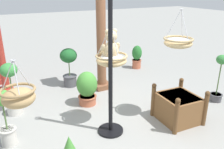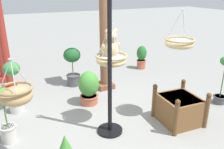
{
  "view_description": "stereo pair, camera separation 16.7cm",
  "coord_description": "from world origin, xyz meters",
  "px_view_note": "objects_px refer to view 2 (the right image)",
  "views": [
    {
      "loc": [
        -1.75,
        -3.29,
        2.39
      ],
      "look_at": [
        0.01,
        0.02,
        0.97
      ],
      "focal_mm": 37.6,
      "sensor_mm": 36.0,
      "label": 1
    },
    {
      "loc": [
        -1.6,
        -3.37,
        2.39
      ],
      "look_at": [
        0.01,
        0.02,
        0.97
      ],
      "focal_mm": 37.6,
      "sensor_mm": 36.0,
      "label": 2
    }
  ],
  "objects_px": {
    "display_pole_central": "(110,88)",
    "potted_plant_conical_shrub": "(222,82)",
    "potted_plant_bushy_green": "(89,87)",
    "greenhouse_pillar_right": "(3,37)",
    "hanging_basket_with_teddy": "(112,60)",
    "hanging_basket_right_low": "(179,43)",
    "potted_plant_fern_front": "(72,64)",
    "potted_plant_trailing_ivy": "(14,87)",
    "potted_plant_broad_leaf": "(142,57)",
    "greenhouse_pillar_left": "(104,37)",
    "hanging_basket_left_high": "(16,95)",
    "potted_plant_tall_leafy": "(5,115)",
    "wooden_planter_box": "(179,108)",
    "teddy_bear": "(111,46)"
  },
  "relations": [
    {
      "from": "wooden_planter_box",
      "to": "potted_plant_broad_leaf",
      "type": "bearing_deg",
      "value": 71.07
    },
    {
      "from": "potted_plant_fern_front",
      "to": "hanging_basket_right_low",
      "type": "bearing_deg",
      "value": -61.82
    },
    {
      "from": "display_pole_central",
      "to": "teddy_bear",
      "type": "bearing_deg",
      "value": 61.3
    },
    {
      "from": "potted_plant_trailing_ivy",
      "to": "greenhouse_pillar_right",
      "type": "bearing_deg",
      "value": 92.64
    },
    {
      "from": "potted_plant_trailing_ivy",
      "to": "greenhouse_pillar_left",
      "type": "bearing_deg",
      "value": 9.18
    },
    {
      "from": "potted_plant_trailing_ivy",
      "to": "teddy_bear",
      "type": "bearing_deg",
      "value": -36.99
    },
    {
      "from": "hanging_basket_right_low",
      "to": "potted_plant_tall_leafy",
      "type": "xyz_separation_m",
      "value": [
        -2.88,
        0.54,
        -0.98
      ]
    },
    {
      "from": "display_pole_central",
      "to": "wooden_planter_box",
      "type": "xyz_separation_m",
      "value": [
        1.29,
        -0.25,
        -0.54
      ]
    },
    {
      "from": "teddy_bear",
      "to": "wooden_planter_box",
      "type": "height_order",
      "value": "teddy_bear"
    },
    {
      "from": "hanging_basket_with_teddy",
      "to": "potted_plant_trailing_ivy",
      "type": "height_order",
      "value": "hanging_basket_with_teddy"
    },
    {
      "from": "teddy_bear",
      "to": "wooden_planter_box",
      "type": "xyz_separation_m",
      "value": [
        1.14,
        -0.53,
        -1.17
      ]
    },
    {
      "from": "potted_plant_fern_front",
      "to": "greenhouse_pillar_right",
      "type": "bearing_deg",
      "value": 167.73
    },
    {
      "from": "teddy_bear",
      "to": "potted_plant_conical_shrub",
      "type": "distance_m",
      "value": 2.65
    },
    {
      "from": "potted_plant_conical_shrub",
      "to": "potted_plant_trailing_ivy",
      "type": "relative_size",
      "value": 1.0
    },
    {
      "from": "hanging_basket_with_teddy",
      "to": "potted_plant_broad_leaf",
      "type": "relative_size",
      "value": 1.01
    },
    {
      "from": "display_pole_central",
      "to": "potted_plant_bushy_green",
      "type": "height_order",
      "value": "display_pole_central"
    },
    {
      "from": "hanging_basket_with_teddy",
      "to": "potted_plant_fern_front",
      "type": "relative_size",
      "value": 0.73
    },
    {
      "from": "hanging_basket_left_high",
      "to": "greenhouse_pillar_right",
      "type": "xyz_separation_m",
      "value": [
        -0.04,
        2.82,
        0.22
      ]
    },
    {
      "from": "display_pole_central",
      "to": "wooden_planter_box",
      "type": "bearing_deg",
      "value": -11.12
    },
    {
      "from": "hanging_basket_right_low",
      "to": "potted_plant_conical_shrub",
      "type": "xyz_separation_m",
      "value": [
        1.32,
        0.05,
        -0.99
      ]
    },
    {
      "from": "potted_plant_bushy_green",
      "to": "potted_plant_broad_leaf",
      "type": "relative_size",
      "value": 1.03
    },
    {
      "from": "greenhouse_pillar_left",
      "to": "potted_plant_tall_leafy",
      "type": "relative_size",
      "value": 2.8
    },
    {
      "from": "hanging_basket_right_low",
      "to": "potted_plant_fern_front",
      "type": "bearing_deg",
      "value": 118.18
    },
    {
      "from": "potted_plant_tall_leafy",
      "to": "display_pole_central",
      "type": "bearing_deg",
      "value": -15.53
    },
    {
      "from": "hanging_basket_left_high",
      "to": "potted_plant_tall_leafy",
      "type": "distance_m",
      "value": 0.94
    },
    {
      "from": "potted_plant_bushy_green",
      "to": "greenhouse_pillar_right",
      "type": "bearing_deg",
      "value": 136.0
    },
    {
      "from": "hanging_basket_right_low",
      "to": "display_pole_central",
      "type": "bearing_deg",
      "value": 175.79
    },
    {
      "from": "hanging_basket_right_low",
      "to": "greenhouse_pillar_left",
      "type": "xyz_separation_m",
      "value": [
        -0.6,
        1.87,
        -0.2
      ]
    },
    {
      "from": "display_pole_central",
      "to": "hanging_basket_right_low",
      "type": "distance_m",
      "value": 1.44
    },
    {
      "from": "potted_plant_bushy_green",
      "to": "teddy_bear",
      "type": "bearing_deg",
      "value": -82.56
    },
    {
      "from": "teddy_bear",
      "to": "greenhouse_pillar_left",
      "type": "bearing_deg",
      "value": 70.51
    },
    {
      "from": "hanging_basket_with_teddy",
      "to": "hanging_basket_right_low",
      "type": "relative_size",
      "value": 1.07
    },
    {
      "from": "potted_plant_broad_leaf",
      "to": "potted_plant_trailing_ivy",
      "type": "bearing_deg",
      "value": -162.0
    },
    {
      "from": "potted_plant_fern_front",
      "to": "potted_plant_trailing_ivy",
      "type": "bearing_deg",
      "value": -149.85
    },
    {
      "from": "display_pole_central",
      "to": "potted_plant_conical_shrub",
      "type": "xyz_separation_m",
      "value": [
        2.6,
        -0.05,
        -0.34
      ]
    },
    {
      "from": "potted_plant_broad_leaf",
      "to": "potted_plant_bushy_green",
      "type": "bearing_deg",
      "value": -146.42
    },
    {
      "from": "potted_plant_tall_leafy",
      "to": "hanging_basket_with_teddy",
      "type": "bearing_deg",
      "value": -6.35
    },
    {
      "from": "hanging_basket_with_teddy",
      "to": "potted_plant_fern_front",
      "type": "bearing_deg",
      "value": 93.75
    },
    {
      "from": "teddy_bear",
      "to": "potted_plant_tall_leafy",
      "type": "distance_m",
      "value": 2.0
    },
    {
      "from": "hanging_basket_left_high",
      "to": "potted_plant_tall_leafy",
      "type": "bearing_deg",
      "value": 105.36
    },
    {
      "from": "potted_plant_bushy_green",
      "to": "potted_plant_trailing_ivy",
      "type": "relative_size",
      "value": 0.69
    },
    {
      "from": "teddy_bear",
      "to": "hanging_basket_left_high",
      "type": "height_order",
      "value": "teddy_bear"
    },
    {
      "from": "hanging_basket_with_teddy",
      "to": "greenhouse_pillar_right",
      "type": "xyz_separation_m",
      "value": [
        -1.6,
        2.33,
        0.1
      ]
    },
    {
      "from": "greenhouse_pillar_right",
      "to": "potted_plant_broad_leaf",
      "type": "distance_m",
      "value": 3.85
    },
    {
      "from": "greenhouse_pillar_right",
      "to": "wooden_planter_box",
      "type": "bearing_deg",
      "value": -45.99
    },
    {
      "from": "display_pole_central",
      "to": "potted_plant_fern_front",
      "type": "distance_m",
      "value": 2.27
    },
    {
      "from": "wooden_planter_box",
      "to": "potted_plant_fern_front",
      "type": "bearing_deg",
      "value": 116.78
    },
    {
      "from": "potted_plant_tall_leafy",
      "to": "potted_plant_trailing_ivy",
      "type": "relative_size",
      "value": 0.9
    },
    {
      "from": "hanging_basket_right_low",
      "to": "potted_plant_broad_leaf",
      "type": "xyz_separation_m",
      "value": [
        1.0,
        2.73,
        -1.1
      ]
    },
    {
      "from": "hanging_basket_right_low",
      "to": "greenhouse_pillar_left",
      "type": "height_order",
      "value": "greenhouse_pillar_left"
    }
  ]
}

